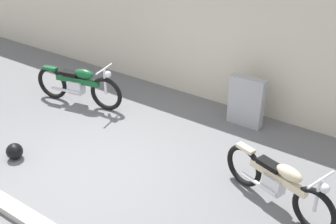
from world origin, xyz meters
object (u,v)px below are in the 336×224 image
Objects in this scene: helmet at (15,151)px; motorcycle_green at (79,85)px; stone_marker at (246,102)px; motorcycle_cream at (278,183)px.

motorcycle_green is at bearing 104.85° from helmet.
motorcycle_green is (-3.30, -1.25, -0.05)m from stone_marker.
motorcycle_green is (-4.73, 0.68, 0.03)m from motorcycle_cream.
helmet is 4.42m from motorcycle_cream.
stone_marker is 0.53× the size of motorcycle_cream.
helmet is at bearing -143.57° from motorcycle_cream.
motorcycle_green is (-0.56, 2.11, 0.31)m from helmet.
helmet is (-2.74, -3.36, -0.36)m from stone_marker.
helmet is 2.21m from motorcycle_green.
motorcycle_cream is 4.78m from motorcycle_green.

